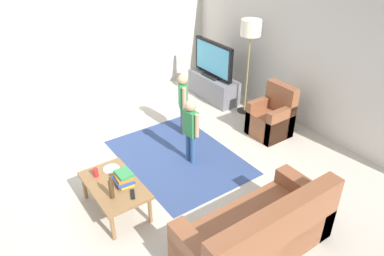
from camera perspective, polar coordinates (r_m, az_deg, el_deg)
The scene contains 17 objects.
ground at distance 5.44m, azimuth -5.23°, elevation -7.76°, with size 7.80×7.80×0.00m, color beige.
wall_back at distance 6.60m, azimuth 17.68°, elevation 11.41°, with size 6.00×0.12×2.70m, color silver.
wall_left at distance 7.34m, azimuth -18.06°, elevation 13.23°, with size 0.12×6.00×2.70m, color silver.
area_rug at distance 5.84m, azimuth -2.10°, elevation -4.54°, with size 2.20×1.60×0.01m, color #33477A.
tv_stand at distance 7.60m, azimuth 3.34°, elevation 6.33°, with size 1.20×0.44×0.50m.
tv at distance 7.36m, azimuth 3.36°, elevation 10.58°, with size 1.10×0.28×0.71m.
couch at distance 4.27m, azimuth 10.61°, elevation -16.14°, with size 0.80×1.80×0.86m.
armchair at distance 6.45m, azimuth 12.44°, elevation 1.43°, with size 0.60×0.60×0.90m.
floor_lamp at distance 6.68m, azimuth 9.15°, elevation 14.43°, with size 0.36×0.36×1.78m.
child_near_tv at distance 6.16m, azimuth -1.41°, elevation 4.62°, with size 0.34×0.22×1.11m.
child_center at distance 5.42m, azimuth -0.22°, elevation 0.34°, with size 0.35×0.17×1.06m.
coffee_table at distance 4.78m, azimuth -12.02°, elevation -9.01°, with size 1.00×0.60×0.42m.
book_stack at distance 4.70m, azimuth -10.60°, elevation -7.66°, with size 0.29×0.24×0.15m.
bottle at distance 4.48m, azimuth -12.49°, elevation -9.30°, with size 0.06×0.06×0.30m.
tv_remote at distance 4.54m, azimuth -9.24°, elevation -10.17°, with size 0.17×0.05×0.02m, color black.
soda_can at distance 4.90m, azimuth -14.81°, elevation -6.72°, with size 0.07×0.07×0.12m, color red.
plate at distance 5.00m, azimuth -12.49°, elevation -6.26°, with size 0.22×0.22×0.02m.
Camera 1 is at (3.75, -2.03, 3.37)m, focal length 34.15 mm.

